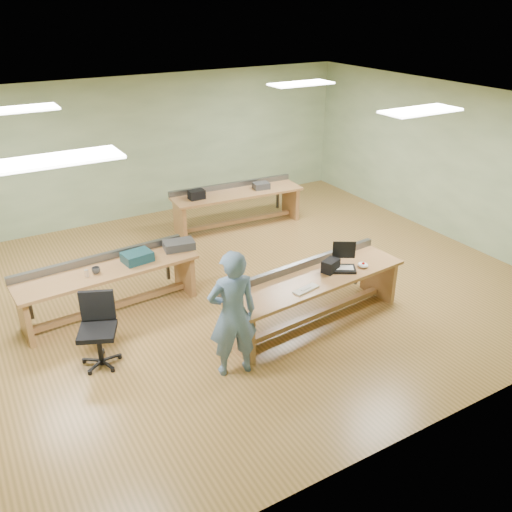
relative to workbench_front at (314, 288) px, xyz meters
name	(u,v)px	position (x,y,z in m)	size (l,w,h in m)	color
floor	(222,291)	(-0.77, 1.49, -0.56)	(10.00, 10.00, 0.00)	olive
ceiling	(217,108)	(-0.77, 1.49, 2.44)	(10.00, 10.00, 0.00)	silver
wall_back	(135,149)	(-0.77, 5.49, 0.94)	(10.00, 0.04, 3.00)	#A5BC8E
wall_front	(405,332)	(-0.77, -2.51, 0.94)	(10.00, 0.04, 3.00)	#A5BC8E
wall_right	(446,161)	(4.23, 1.49, 0.94)	(0.04, 8.00, 3.00)	#A5BC8E
fluor_panels	(217,110)	(-0.77, 1.49, 2.41)	(6.20, 3.50, 0.03)	white
workbench_front	(314,288)	(0.00, 0.00, 0.00)	(2.99, 1.05, 0.86)	#A07443
workbench_mid	(108,279)	(-2.55, 1.80, 0.00)	(2.78, 0.90, 0.86)	#A07443
workbench_back	(237,200)	(0.81, 3.89, 0.00)	(2.81, 0.94, 0.86)	#A07443
person	(233,314)	(-1.61, -0.49, 0.31)	(0.64, 0.42, 1.74)	#6482A3
laptop_base	(344,269)	(0.50, -0.06, 0.21)	(0.34, 0.28, 0.04)	black
laptop_screen	(344,250)	(0.57, 0.06, 0.46)	(0.34, 0.02, 0.27)	black
keyboard	(306,289)	(-0.34, -0.27, 0.20)	(0.40, 0.13, 0.02)	beige
trackball_mouse	(363,265)	(0.81, -0.13, 0.23)	(0.15, 0.17, 0.07)	white
camera_bag	(331,266)	(0.30, 0.01, 0.28)	(0.27, 0.17, 0.19)	black
task_chair	(99,339)	(-3.05, 0.58, -0.19)	(0.71, 0.71, 1.00)	black
parts_bin_teal	(137,257)	(-2.07, 1.78, 0.27)	(0.43, 0.32, 0.15)	#143841
parts_bin_grey	(179,245)	(-1.33, 1.88, 0.26)	(0.49, 0.31, 0.13)	#313133
mug	(96,270)	(-2.73, 1.70, 0.24)	(0.12, 0.12, 0.10)	#313133
drinks_can	(87,273)	(-2.87, 1.67, 0.25)	(0.06, 0.06, 0.11)	silver
storage_box_back	(197,195)	(-0.09, 3.91, 0.28)	(0.31, 0.22, 0.18)	black
tray_back	(261,186)	(1.36, 3.80, 0.26)	(0.33, 0.24, 0.13)	#313133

